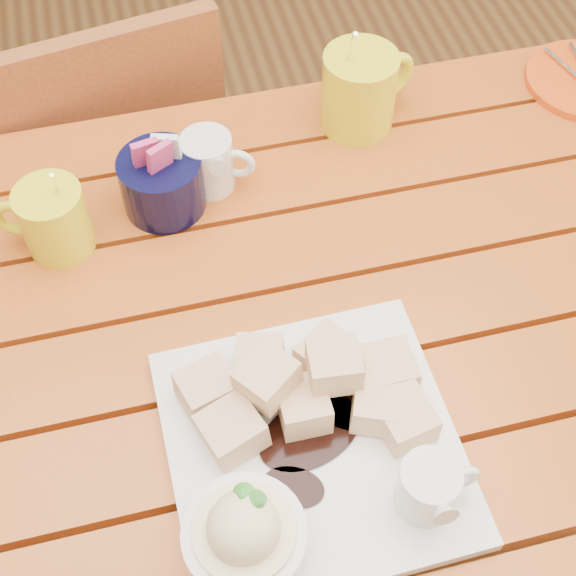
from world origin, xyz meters
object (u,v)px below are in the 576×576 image
object	(u,v)px
dessert_plate	(301,456)
chair_far	(102,185)
table	(273,381)
coffee_mug_right	(361,89)
coffee_mug_left	(52,219)

from	to	relation	value
dessert_plate	chair_far	size ratio (longest dim) A/B	0.34
table	dessert_plate	bearing A→B (deg)	-93.04
dessert_plate	chair_far	xyz separation A→B (m)	(-0.17, 0.70, -0.31)
table	coffee_mug_right	xyz separation A→B (m)	(0.19, 0.30, 0.16)
dessert_plate	coffee_mug_left	bearing A→B (deg)	120.88
dessert_plate	chair_far	distance (m)	0.79
table	coffee_mug_left	xyz separation A→B (m)	(-0.22, 0.19, 0.15)
dessert_plate	coffee_mug_right	size ratio (longest dim) A/B	1.78
coffee_mug_right	chair_far	bearing A→B (deg)	127.71
dessert_plate	coffee_mug_left	world-z (taller)	coffee_mug_left
coffee_mug_right	coffee_mug_left	bearing A→B (deg)	175.97
chair_far	dessert_plate	bearing A→B (deg)	93.84
table	dessert_plate	xyz separation A→B (m)	(-0.01, -0.16, 0.14)
coffee_mug_left	chair_far	world-z (taller)	coffee_mug_left
chair_far	coffee_mug_right	bearing A→B (deg)	137.84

